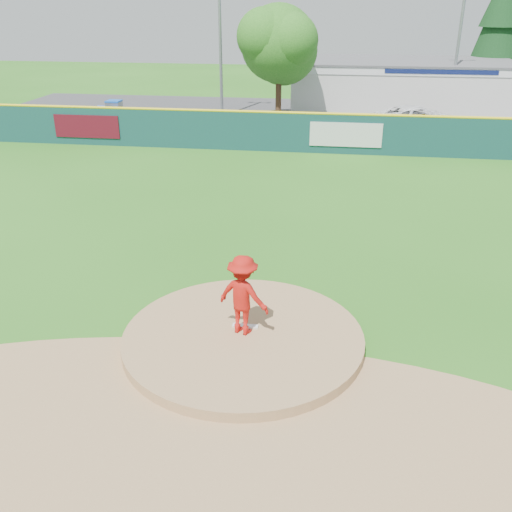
# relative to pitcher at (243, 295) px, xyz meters

# --- Properties ---
(ground) EXTENTS (120.00, 120.00, 0.00)m
(ground) POSITION_rel_pitcher_xyz_m (0.01, -0.10, -1.19)
(ground) COLOR #286B19
(ground) RESTS_ON ground
(pitchers_mound) EXTENTS (5.50, 5.50, 0.50)m
(pitchers_mound) POSITION_rel_pitcher_xyz_m (0.01, -0.10, -1.19)
(pitchers_mound) COLOR #9E774C
(pitchers_mound) RESTS_ON ground
(pitching_rubber) EXTENTS (0.60, 0.15, 0.04)m
(pitching_rubber) POSITION_rel_pitcher_xyz_m (0.01, 0.20, -0.92)
(pitching_rubber) COLOR white
(pitching_rubber) RESTS_ON pitchers_mound
(infield_dirt_arc) EXTENTS (15.40, 15.40, 0.01)m
(infield_dirt_arc) POSITION_rel_pitcher_xyz_m (0.01, -3.10, -1.19)
(infield_dirt_arc) COLOR #9E774C
(infield_dirt_arc) RESTS_ON ground
(parking_lot) EXTENTS (44.00, 16.00, 0.02)m
(parking_lot) POSITION_rel_pitcher_xyz_m (0.01, 26.90, -1.18)
(parking_lot) COLOR #38383A
(parking_lot) RESTS_ON ground
(pitcher) EXTENTS (1.38, 1.07, 1.89)m
(pitcher) POSITION_rel_pitcher_xyz_m (0.00, 0.00, 0.00)
(pitcher) COLOR #B6150F
(pitcher) RESTS_ON pitchers_mound
(van) EXTENTS (5.71, 4.28, 1.44)m
(van) POSITION_rel_pitcher_xyz_m (6.42, 24.27, -0.45)
(van) COLOR white
(van) RESTS_ON parking_lot
(pool_building_grp) EXTENTS (15.20, 8.20, 3.31)m
(pool_building_grp) POSITION_rel_pitcher_xyz_m (6.01, 31.90, 0.47)
(pool_building_grp) COLOR silver
(pool_building_grp) RESTS_ON ground
(fence_banners) EXTENTS (17.30, 0.04, 1.20)m
(fence_banners) POSITION_rel_pitcher_xyz_m (-4.64, 17.82, -0.19)
(fence_banners) COLOR #540C19
(fence_banners) RESTS_ON ground
(playground_slide) EXTENTS (0.88, 2.47, 1.36)m
(playground_slide) POSITION_rel_pitcher_xyz_m (-12.39, 24.02, -0.50)
(playground_slide) COLOR blue
(playground_slide) RESTS_ON ground
(outfield_fence) EXTENTS (40.00, 0.14, 2.07)m
(outfield_fence) POSITION_rel_pitcher_xyz_m (0.01, 17.90, -0.10)
(outfield_fence) COLOR #123B3B
(outfield_fence) RESTS_ON ground
(deciduous_tree) EXTENTS (5.60, 5.60, 7.36)m
(deciduous_tree) POSITION_rel_pitcher_xyz_m (-1.99, 24.90, 3.36)
(deciduous_tree) COLOR #382314
(deciduous_tree) RESTS_ON ground
(conifer_tree) EXTENTS (4.40, 4.40, 9.50)m
(conifer_tree) POSITION_rel_pitcher_xyz_m (13.01, 35.90, 4.35)
(conifer_tree) COLOR #382314
(conifer_tree) RESTS_ON ground
(light_pole_left) EXTENTS (1.75, 0.25, 11.00)m
(light_pole_left) POSITION_rel_pitcher_xyz_m (-5.99, 26.90, 4.86)
(light_pole_left) COLOR gray
(light_pole_left) RESTS_ON ground
(light_pole_right) EXTENTS (1.75, 0.25, 10.00)m
(light_pole_right) POSITION_rel_pitcher_xyz_m (9.01, 28.90, 4.35)
(light_pole_right) COLOR gray
(light_pole_right) RESTS_ON ground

